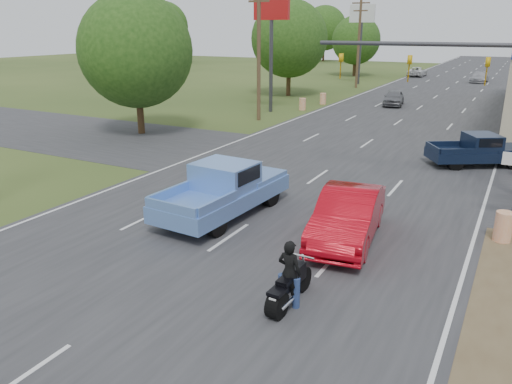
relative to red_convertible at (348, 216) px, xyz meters
The scene contains 24 objects.
ground 10.30m from the red_convertible, 109.92° to the right, with size 200.00×200.00×0.00m, color #30431B.
main_road 30.56m from the red_convertible, 96.58° to the left, with size 15.00×180.00×0.02m, color #2D2D30.
cross_road 9.09m from the red_convertible, 112.76° to the left, with size 120.00×10.00×0.02m, color #2D2D30.
utility_pole_5 22.93m from the red_convertible, 125.32° to the left, with size 2.00×0.28×10.00m.
utility_pole_6 44.52m from the red_convertible, 107.07° to the left, with size 2.00×0.28×10.00m.
tree_0 20.80m from the red_convertible, 149.41° to the left, with size 7.14×7.14×8.84m.
tree_1 36.85m from the red_convertible, 117.73° to the left, with size 7.56×7.56×9.36m.
tree_2 59.20m from the red_convertible, 107.44° to the left, with size 6.72×6.72×8.32m.
tree_4 87.91m from the red_convertible, 131.84° to the left, with size 9.24×9.24×11.44m.
tree_6 91.86m from the red_convertible, 111.43° to the left, with size 8.82×8.82×10.92m.
barrel_0 5.09m from the red_convertible, 27.52° to the left, with size 0.56×0.56×1.00m, color orange.
barrel_2 27.14m from the red_convertible, 116.24° to the left, with size 0.56×0.56×1.00m, color orange.
barrel_3 30.67m from the red_convertible, 112.43° to the left, with size 0.56×0.56×1.00m, color orange.
pole_sign_left_near 27.12m from the red_convertible, 122.07° to the left, with size 3.00×0.35×9.20m.
pole_sign_left_far 48.83m from the red_convertible, 106.81° to the left, with size 3.00×0.35×9.20m.
signal_mast 8.66m from the red_convertible, 72.45° to the left, with size 9.12×0.40×7.00m.
red_convertible is the anchor object (origin of this frame).
motorcycle 4.67m from the red_convertible, 89.63° to the right, with size 0.67×2.18×1.10m.
rider 4.60m from the red_convertible, 89.60° to the right, with size 0.61×0.40×1.68m, color black.
blue_pickup 4.79m from the red_convertible, behind, with size 2.66×6.09×1.98m.
navy_pickup 12.49m from the red_convertible, 76.42° to the left, with size 5.12×4.13×1.61m.
distant_car_grey 31.08m from the red_convertible, 100.82° to the left, with size 1.62×4.03×1.37m, color slate.
distant_car_silver 55.59m from the red_convertible, 91.09° to the left, with size 1.84×4.54×1.32m, color #ACACB1.
distant_car_white 60.81m from the red_convertible, 99.09° to the left, with size 2.15×4.65×1.29m, color silver.
Camera 1 is at (8.02, -5.02, 6.65)m, focal length 35.00 mm.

